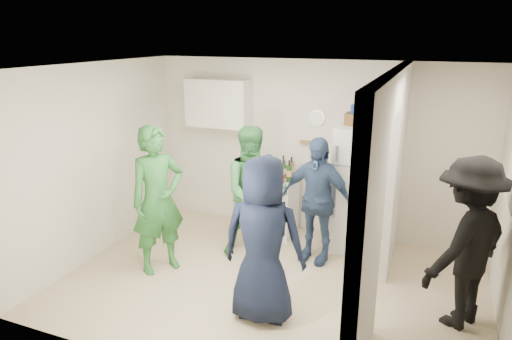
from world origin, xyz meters
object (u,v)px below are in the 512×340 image
(blue_bowl, at_px, (360,109))
(person_navy, at_px, (263,241))
(person_green_left, at_px, (158,200))
(stove, at_px, (271,205))
(yellow_cup_stack_top, at_px, (384,119))
(person_denim, at_px, (316,200))
(person_nook, at_px, (467,243))
(fridge, at_px, (362,189))
(wicker_basket, at_px, (359,119))
(person_green_center, at_px, (254,191))

(blue_bowl, bearing_deg, person_navy, -104.85)
(person_green_left, bearing_deg, stove, 3.57)
(yellow_cup_stack_top, xyz_separation_m, person_denim, (-0.70, -0.44, -1.01))
(yellow_cup_stack_top, xyz_separation_m, person_green_left, (-2.40, -1.41, -0.91))
(person_denim, distance_m, person_nook, 1.87)
(fridge, distance_m, blue_bowl, 1.06)
(wicker_basket, xyz_separation_m, person_green_left, (-2.08, -1.56, -0.86))
(wicker_basket, relative_size, person_nook, 0.20)
(blue_bowl, bearing_deg, person_denim, -122.36)
(blue_bowl, height_order, person_navy, blue_bowl)
(fridge, bearing_deg, person_navy, -107.87)
(fridge, xyz_separation_m, wicker_basket, (-0.10, 0.05, 0.92))
(stove, xyz_separation_m, person_green_center, (0.01, -0.68, 0.43))
(stove, xyz_separation_m, person_navy, (0.65, -2.01, 0.44))
(blue_bowl, distance_m, person_green_left, 2.78)
(wicker_basket, bearing_deg, person_denim, -122.36)
(stove, height_order, yellow_cup_stack_top, yellow_cup_stack_top)
(wicker_basket, distance_m, person_green_left, 2.74)
(person_green_center, bearing_deg, person_denim, -26.06)
(fridge, relative_size, person_green_center, 0.99)
(person_green_center, bearing_deg, person_nook, -48.48)
(yellow_cup_stack_top, relative_size, person_navy, 0.14)
(person_green_left, relative_size, person_denim, 1.12)
(stove, height_order, wicker_basket, wicker_basket)
(stove, relative_size, person_green_left, 0.47)
(fridge, xyz_separation_m, person_green_center, (-1.28, -0.65, 0.01))
(person_green_left, height_order, person_green_center, person_green_left)
(person_nook, bearing_deg, yellow_cup_stack_top, -106.55)
(person_green_left, height_order, person_denim, person_green_left)
(person_green_left, height_order, person_navy, person_green_left)
(stove, distance_m, person_navy, 2.16)
(wicker_basket, height_order, yellow_cup_stack_top, yellow_cup_stack_top)
(wicker_basket, relative_size, person_green_left, 0.19)
(person_denim, bearing_deg, yellow_cup_stack_top, 43.00)
(person_navy, bearing_deg, person_green_center, -69.69)
(person_green_left, xyz_separation_m, person_green_center, (0.90, 0.85, -0.05))
(wicker_basket, distance_m, person_navy, 2.29)
(person_navy, xyz_separation_m, person_nook, (1.87, 0.67, 0.01))
(wicker_basket, distance_m, person_denim, 1.19)
(wicker_basket, relative_size, person_navy, 0.20)
(person_green_center, relative_size, person_denim, 1.05)
(fridge, height_order, blue_bowl, blue_bowl)
(yellow_cup_stack_top, height_order, person_green_left, yellow_cup_stack_top)
(wicker_basket, bearing_deg, blue_bowl, 0.00)
(person_navy, bearing_deg, blue_bowl, -110.26)
(yellow_cup_stack_top, height_order, person_nook, yellow_cup_stack_top)
(fridge, bearing_deg, stove, 178.67)
(wicker_basket, bearing_deg, person_green_center, -149.19)
(fridge, bearing_deg, person_green_center, -152.96)
(blue_bowl, distance_m, person_navy, 2.34)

